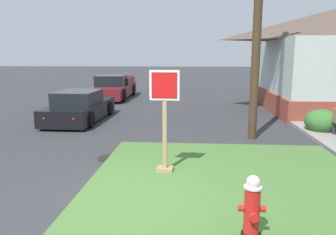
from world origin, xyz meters
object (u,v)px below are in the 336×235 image
at_px(pickup_truck_maroon, 114,89).
at_px(stop_sign, 165,125).
at_px(manhole_cover, 111,158).
at_px(parked_sedan_black, 80,108).
at_px(fire_hydrant, 252,209).

bearing_deg(pickup_truck_maroon, stop_sign, -71.60).
xyz_separation_m(manhole_cover, parked_sedan_black, (-2.54, 4.93, 0.53)).
height_order(stop_sign, manhole_cover, stop_sign).
bearing_deg(manhole_cover, pickup_truck_maroon, 103.36).
bearing_deg(manhole_cover, parked_sedan_black, 117.23).
bearing_deg(fire_hydrant, manhole_cover, 128.50).
xyz_separation_m(fire_hydrant, parked_sedan_black, (-5.51, 8.67, 0.02)).
distance_m(fire_hydrant, stop_sign, 3.12).
relative_size(stop_sign, manhole_cover, 3.23).
height_order(fire_hydrant, stop_sign, stop_sign).
distance_m(fire_hydrant, parked_sedan_black, 10.27).
xyz_separation_m(stop_sign, manhole_cover, (-1.51, 1.06, -1.14)).
bearing_deg(stop_sign, pickup_truck_maroon, 108.40).
distance_m(manhole_cover, pickup_truck_maroon, 12.55).
bearing_deg(fire_hydrant, pickup_truck_maroon, 110.23).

